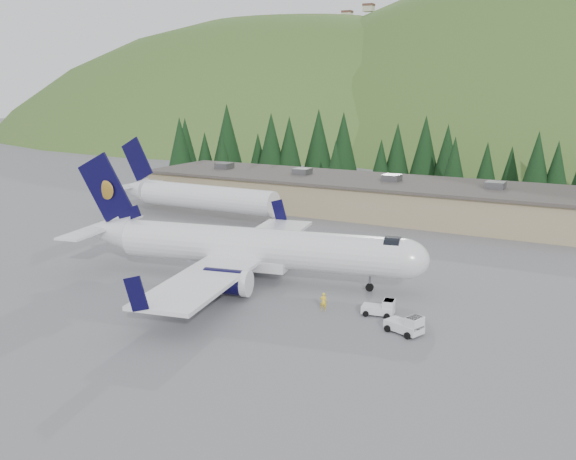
# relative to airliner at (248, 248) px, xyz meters

# --- Properties ---
(ground) EXTENTS (600.00, 600.00, 0.00)m
(ground) POSITION_rel_airliner_xyz_m (1.06, 0.21, -3.27)
(ground) COLOR slate
(airliner) EXTENTS (36.87, 34.82, 12.28)m
(airliner) POSITION_rel_airliner_xyz_m (0.00, 0.00, 0.00)
(airliner) COLOR white
(airliner) RESTS_ON ground
(second_airliner) EXTENTS (27.50, 11.00, 10.05)m
(second_airliner) POSITION_rel_airliner_xyz_m (-23.86, 22.21, 0.05)
(second_airliner) COLOR white
(second_airliner) RESTS_ON ground
(baggage_tug_a) EXTENTS (2.88, 2.00, 1.44)m
(baggage_tug_a) POSITION_rel_airliner_xyz_m (15.25, -3.24, -2.63)
(baggage_tug_a) COLOR silver
(baggage_tug_a) RESTS_ON ground
(baggage_tug_b) EXTENTS (3.29, 2.54, 1.58)m
(baggage_tug_b) POSITION_rel_airliner_xyz_m (18.49, -6.20, -2.57)
(baggage_tug_b) COLOR silver
(baggage_tug_b) RESTS_ON ground
(terminal_building) EXTENTS (71.00, 17.00, 6.10)m
(terminal_building) POSITION_rel_airliner_xyz_m (-3.95, 38.21, -0.65)
(terminal_building) COLOR #9E8F60
(terminal_building) RESTS_ON ground
(ramp_worker) EXTENTS (0.70, 0.61, 1.60)m
(ramp_worker) POSITION_rel_airliner_xyz_m (10.43, -4.45, -2.47)
(ramp_worker) COLOR yellow
(ramp_worker) RESTS_ON ground
(tree_line) EXTENTS (112.46, 17.85, 14.40)m
(tree_line) POSITION_rel_airliner_xyz_m (-2.84, 63.07, 4.19)
(tree_line) COLOR black
(tree_line) RESTS_ON ground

